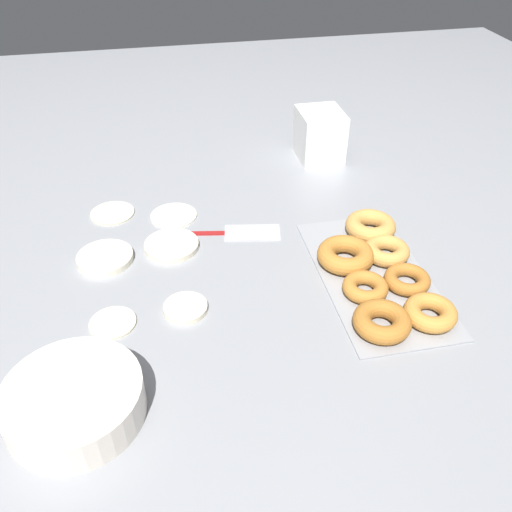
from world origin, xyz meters
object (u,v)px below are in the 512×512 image
at_px(spatula, 239,232).
at_px(pancake_4, 113,322).
at_px(pancake_1, 105,258).
at_px(pancake_3, 112,212).
at_px(pancake_5, 174,215).
at_px(pancake_0, 186,308).
at_px(batter_bowl, 74,401).
at_px(container_stack, 320,135).
at_px(pancake_2, 172,245).
at_px(donut_tray, 377,270).

bearing_deg(spatula, pancake_4, -129.05).
height_order(pancake_1, pancake_3, pancake_1).
bearing_deg(pancake_3, pancake_5, -105.72).
height_order(pancake_0, pancake_3, pancake_0).
bearing_deg(pancake_4, batter_bowl, 164.67).
xyz_separation_m(batter_bowl, container_stack, (0.73, -0.60, 0.04)).
distance_m(pancake_1, pancake_3, 0.18).
relative_size(pancake_5, container_stack, 0.82).
bearing_deg(spatula, batter_bowl, -117.32).
bearing_deg(pancake_4, pancake_0, -85.74).
bearing_deg(pancake_2, batter_bowl, 156.40).
distance_m(pancake_0, container_stack, 0.68).
bearing_deg(pancake_2, pancake_4, 149.84).
distance_m(pancake_2, spatula, 0.15).
height_order(pancake_3, pancake_5, same).
bearing_deg(donut_tray, batter_bowl, 110.75).
distance_m(pancake_1, pancake_2, 0.14).
xyz_separation_m(pancake_3, batter_bowl, (-0.55, 0.05, 0.02)).
xyz_separation_m(pancake_1, donut_tray, (-0.16, -0.52, 0.01)).
relative_size(pancake_4, container_stack, 0.65).
relative_size(pancake_2, spatula, 0.42).
bearing_deg(container_stack, pancake_3, 108.28).
bearing_deg(pancake_1, pancake_3, -4.22).
distance_m(pancake_0, batter_bowl, 0.27).
bearing_deg(pancake_0, pancake_1, 38.87).
distance_m(pancake_2, donut_tray, 0.43).
bearing_deg(pancake_1, pancake_4, -175.30).
bearing_deg(spatula, pancake_3, 163.65).
height_order(pancake_3, batter_bowl, batter_bowl).
bearing_deg(pancake_3, batter_bowl, 175.04).
distance_m(pancake_0, pancake_5, 0.32).
relative_size(pancake_2, pancake_5, 1.08).
relative_size(pancake_2, pancake_4, 1.37).
xyz_separation_m(pancake_1, pancake_5, (0.14, -0.15, -0.00)).
bearing_deg(batter_bowl, pancake_2, -23.60).
bearing_deg(pancake_0, pancake_2, 2.75).
bearing_deg(container_stack, batter_bowl, 140.87).
bearing_deg(pancake_1, pancake_0, -141.13).
relative_size(pancake_2, container_stack, 0.89).
bearing_deg(pancake_2, spatula, -80.88).
bearing_deg(donut_tray, pancake_0, 92.60).
relative_size(pancake_1, pancake_2, 1.00).
bearing_deg(pancake_4, pancake_2, -30.16).
distance_m(donut_tray, container_stack, 0.52).
bearing_deg(pancake_0, pancake_4, 94.26).
distance_m(pancake_0, spatula, 0.26).
bearing_deg(donut_tray, container_stack, -4.30).
bearing_deg(donut_tray, pancake_4, 93.03).
height_order(pancake_3, donut_tray, donut_tray).
relative_size(pancake_0, batter_bowl, 0.39).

